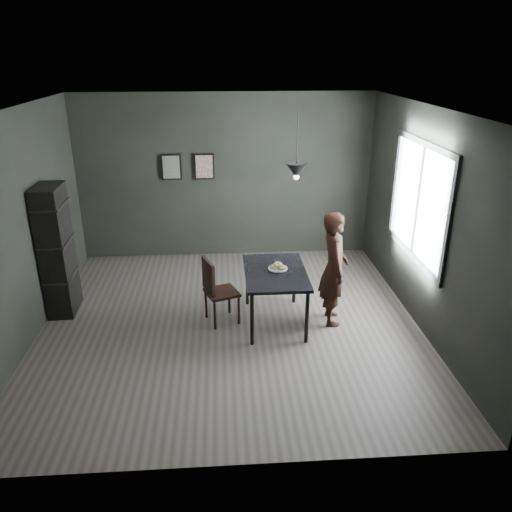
{
  "coord_description": "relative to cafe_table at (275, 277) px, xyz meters",
  "views": [
    {
      "loc": [
        -0.07,
        -5.89,
        3.42
      ],
      "look_at": [
        0.35,
        0.05,
        0.95
      ],
      "focal_mm": 35.0,
      "sensor_mm": 36.0,
      "label": 1
    }
  ],
  "objects": [
    {
      "name": "window_assembly",
      "position": [
        1.87,
        0.2,
        0.93
      ],
      "size": [
        0.04,
        1.96,
        1.56
      ],
      "color": "white",
      "rests_on": "ground"
    },
    {
      "name": "donut_pile",
      "position": [
        0.04,
        0.05,
        0.12
      ],
      "size": [
        0.21,
        0.14,
        0.09
      ],
      "rotation": [
        0.0,
        0.0,
        -0.27
      ],
      "color": "#F4E5BE",
      "rests_on": "white_plate"
    },
    {
      "name": "wood_chair",
      "position": [
        -0.78,
        0.05,
        -0.15
      ],
      "size": [
        0.51,
        0.51,
        0.92
      ],
      "rotation": [
        0.0,
        0.0,
        0.36
      ],
      "color": "black",
      "rests_on": "ground"
    },
    {
      "name": "woman",
      "position": [
        0.77,
        -0.02,
        0.1
      ],
      "size": [
        0.4,
        0.58,
        1.54
      ],
      "primitive_type": "imported",
      "rotation": [
        0.0,
        0.0,
        1.52
      ],
      "color": "black",
      "rests_on": "ground"
    },
    {
      "name": "framed_print_left",
      "position": [
        -1.5,
        2.47,
        0.93
      ],
      "size": [
        0.34,
        0.04,
        0.44
      ],
      "color": "black",
      "rests_on": "ground"
    },
    {
      "name": "shelf_unit",
      "position": [
        -2.92,
        0.53,
        0.23
      ],
      "size": [
        0.36,
        0.61,
        1.8
      ],
      "primitive_type": "cube",
      "rotation": [
        0.0,
        0.0,
        0.03
      ],
      "color": "black",
      "rests_on": "ground"
    },
    {
      "name": "back_wall",
      "position": [
        -0.6,
        2.5,
        0.73
      ],
      "size": [
        5.0,
        0.1,
        2.8
      ],
      "primitive_type": "cube",
      "color": "black",
      "rests_on": "ground"
    },
    {
      "name": "pendant_lamp",
      "position": [
        0.25,
        0.1,
        1.38
      ],
      "size": [
        0.28,
        0.28,
        0.86
      ],
      "color": "black",
      "rests_on": "ground"
    },
    {
      "name": "white_plate",
      "position": [
        0.04,
        0.05,
        0.08
      ],
      "size": [
        0.23,
        0.23,
        0.01
      ],
      "primitive_type": "cylinder",
      "color": "white",
      "rests_on": "cafe_table"
    },
    {
      "name": "ceiling",
      "position": [
        -0.6,
        0.0,
        2.13
      ],
      "size": [
        5.0,
        5.0,
        0.02
      ],
      "color": "silver",
      "rests_on": "ground"
    },
    {
      "name": "framed_print_right",
      "position": [
        -0.95,
        2.47,
        0.93
      ],
      "size": [
        0.34,
        0.04,
        0.44
      ],
      "color": "black",
      "rests_on": "ground"
    },
    {
      "name": "cafe_table",
      "position": [
        0.0,
        0.0,
        0.0
      ],
      "size": [
        0.8,
        1.2,
        0.75
      ],
      "color": "black",
      "rests_on": "ground"
    },
    {
      "name": "ground",
      "position": [
        -0.6,
        0.0,
        -0.67
      ],
      "size": [
        5.0,
        5.0,
        0.0
      ],
      "primitive_type": "plane",
      "color": "#3B3633",
      "rests_on": "ground"
    }
  ]
}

